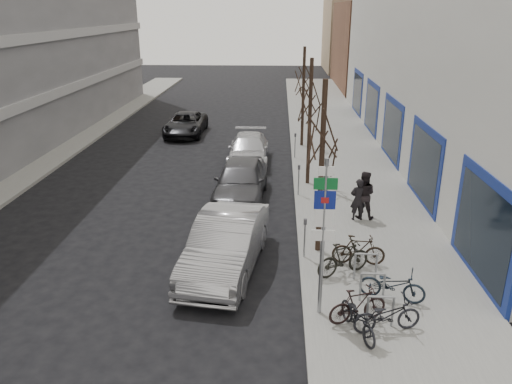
# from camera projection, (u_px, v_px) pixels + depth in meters

# --- Properties ---
(ground) EXTENTS (120.00, 120.00, 0.00)m
(ground) POSITION_uv_depth(u_px,v_px,m) (225.00, 315.00, 12.75)
(ground) COLOR black
(ground) RESTS_ON ground
(sidewalk_east) EXTENTS (5.00, 70.00, 0.15)m
(sidewalk_east) POSITION_uv_depth(u_px,v_px,m) (351.00, 185.00, 21.90)
(sidewalk_east) COLOR slate
(sidewalk_east) RESTS_ON ground
(sidewalk_west) EXTENTS (3.00, 70.00, 0.15)m
(sidewalk_west) POSITION_uv_depth(u_px,v_px,m) (7.00, 180.00, 22.59)
(sidewalk_west) COLOR slate
(sidewalk_west) RESTS_ON ground
(brick_building_far) EXTENTS (12.00, 14.00, 8.00)m
(brick_building_far) POSITION_uv_depth(u_px,v_px,m) (401.00, 46.00, 48.30)
(brick_building_far) COLOR brown
(brick_building_far) RESTS_ON ground
(tan_building_far) EXTENTS (13.00, 12.00, 9.00)m
(tan_building_far) POSITION_uv_depth(u_px,v_px,m) (378.00, 33.00, 62.17)
(tan_building_far) COLOR #937A5B
(tan_building_far) RESTS_ON ground
(highway_sign_pole) EXTENTS (0.55, 0.10, 4.20)m
(highway_sign_pole) POSITION_uv_depth(u_px,v_px,m) (323.00, 229.00, 11.79)
(highway_sign_pole) COLOR gray
(highway_sign_pole) RESTS_ON ground
(bike_rack) EXTENTS (0.66, 2.26, 0.83)m
(bike_rack) POSITION_uv_depth(u_px,v_px,m) (372.00, 284.00, 12.92)
(bike_rack) COLOR gray
(bike_rack) RESTS_ON sidewalk_east
(tree_near) EXTENTS (1.80, 1.80, 5.50)m
(tree_near) POSITION_uv_depth(u_px,v_px,m) (323.00, 128.00, 14.50)
(tree_near) COLOR black
(tree_near) RESTS_ON ground
(tree_mid) EXTENTS (1.80, 1.80, 5.50)m
(tree_mid) POSITION_uv_depth(u_px,v_px,m) (311.00, 93.00, 20.60)
(tree_mid) COLOR black
(tree_mid) RESTS_ON ground
(tree_far) EXTENTS (1.80, 1.80, 5.50)m
(tree_far) POSITION_uv_depth(u_px,v_px,m) (304.00, 73.00, 26.69)
(tree_far) COLOR black
(tree_far) RESTS_ON ground
(meter_front) EXTENTS (0.10, 0.08, 1.27)m
(meter_front) POSITION_uv_depth(u_px,v_px,m) (305.00, 234.00, 15.15)
(meter_front) COLOR gray
(meter_front) RESTS_ON sidewalk_east
(meter_mid) EXTENTS (0.10, 0.08, 1.27)m
(meter_mid) POSITION_uv_depth(u_px,v_px,m) (299.00, 177.00, 20.31)
(meter_mid) COLOR gray
(meter_mid) RESTS_ON sidewalk_east
(meter_back) EXTENTS (0.10, 0.08, 1.27)m
(meter_back) POSITION_uv_depth(u_px,v_px,m) (295.00, 143.00, 25.47)
(meter_back) COLOR gray
(meter_back) RESTS_ON sidewalk_east
(bike_near_left) EXTENTS (1.03, 1.71, 1.00)m
(bike_near_left) POSITION_uv_depth(u_px,v_px,m) (358.00, 315.00, 11.61)
(bike_near_left) COLOR black
(bike_near_left) RESTS_ON sidewalk_east
(bike_near_right) EXTENTS (1.61, 0.96, 0.94)m
(bike_near_right) POSITION_uv_depth(u_px,v_px,m) (358.00, 305.00, 12.07)
(bike_near_right) COLOR black
(bike_near_right) RESTS_ON sidewalk_east
(bike_mid_curb) EXTENTS (1.78, 0.98, 1.04)m
(bike_mid_curb) POSITION_uv_depth(u_px,v_px,m) (393.00, 282.00, 12.97)
(bike_mid_curb) COLOR black
(bike_mid_curb) RESTS_ON sidewalk_east
(bike_mid_inner) EXTENTS (1.78, 1.27, 1.06)m
(bike_mid_inner) POSITION_uv_depth(u_px,v_px,m) (343.00, 258.00, 14.20)
(bike_mid_inner) COLOR black
(bike_mid_inner) RESTS_ON sidewalk_east
(bike_far_curb) EXTENTS (1.73, 0.85, 1.02)m
(bike_far_curb) POSITION_uv_depth(u_px,v_px,m) (387.00, 312.00, 11.69)
(bike_far_curb) COLOR black
(bike_far_curb) RESTS_ON sidewalk_east
(bike_far_inner) EXTENTS (1.61, 0.59, 0.96)m
(bike_far_inner) POSITION_uv_depth(u_px,v_px,m) (359.00, 250.00, 14.80)
(bike_far_inner) COLOR black
(bike_far_inner) RESTS_ON sidewalk_east
(parked_car_front) EXTENTS (2.45, 5.28, 1.68)m
(parked_car_front) POSITION_uv_depth(u_px,v_px,m) (226.00, 244.00, 14.70)
(parked_car_front) COLOR #A5A5AA
(parked_car_front) RESTS_ON ground
(parked_car_mid) EXTENTS (2.15, 4.97, 1.67)m
(parked_car_mid) POSITION_uv_depth(u_px,v_px,m) (241.00, 180.00, 20.15)
(parked_car_mid) COLOR #454549
(parked_car_mid) RESTS_ON ground
(parked_car_back) EXTENTS (2.01, 4.87, 1.41)m
(parked_car_back) POSITION_uv_depth(u_px,v_px,m) (249.00, 150.00, 25.05)
(parked_car_back) COLOR #B1B2B7
(parked_car_back) RESTS_ON ground
(lane_car) EXTENTS (2.24, 4.82, 1.34)m
(lane_car) POSITION_uv_depth(u_px,v_px,m) (186.00, 124.00, 30.82)
(lane_car) COLOR black
(lane_car) RESTS_ON ground
(pedestrian_near) EXTENTS (0.61, 0.43, 1.56)m
(pedestrian_near) POSITION_uv_depth(u_px,v_px,m) (358.00, 199.00, 17.87)
(pedestrian_near) COLOR black
(pedestrian_near) RESTS_ON sidewalk_east
(pedestrian_far) EXTENTS (0.75, 0.59, 1.80)m
(pedestrian_far) POSITION_uv_depth(u_px,v_px,m) (363.00, 195.00, 18.01)
(pedestrian_far) COLOR black
(pedestrian_far) RESTS_ON sidewalk_east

